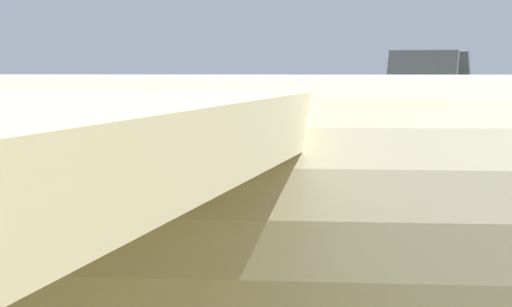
# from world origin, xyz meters

# --- Properties ---
(ground_plane) EXTENTS (400.00, 400.00, 0.00)m
(ground_plane) POSITION_xyz_m (0.00, 0.00, 0.00)
(ground_plane) COLOR #5D5F62
(runway_strip) EXTENTS (240.00, 26.00, 0.02)m
(runway_strip) POSITION_xyz_m (-0.02, 0.00, 0.01)
(runway_strip) COLOR #353434
(runway_strip) RESTS_ON ground
(fighter_jet) EXTENTS (16.36, 13.19, 5.68)m
(fighter_jet) POSITION_xyz_m (-2.96, -1.52, 2.48)
(fighter_jet) COLOR gray
(fighter_jet) RESTS_ON ground
(crew_person) EXTENTS (0.70, 0.36, 1.57)m
(crew_person) POSITION_xyz_m (9.39, -13.21, 0.78)
(crew_person) COLOR #1E2338
(crew_person) RESTS_ON ground
(marker_cone_mid) EXTENTS (0.44, 0.44, 0.55)m
(marker_cone_mid) POSITION_xyz_m (1.07, -13.14, 0.28)
(marker_cone_mid) COLOR orange
(marker_cone_mid) RESTS_ON ground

